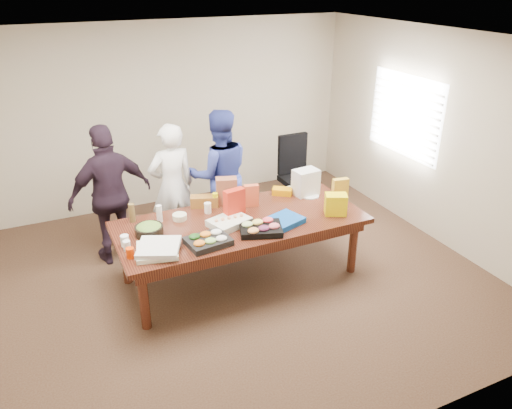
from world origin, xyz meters
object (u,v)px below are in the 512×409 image
conference_table (241,249)px  sheet_cake (229,222)px  person_center (172,186)px  person_right (220,175)px  office_chair (299,177)px  salad_bowl (149,230)px

conference_table → sheet_cake: sheet_cake is taller
person_center → person_right: 0.65m
conference_table → person_center: person_center is taller
office_chair → salad_bowl: 2.76m
office_chair → salad_bowl: bearing=-155.6°
sheet_cake → salad_bowl: 0.87m
salad_bowl → conference_table: bearing=-5.9°
person_right → sheet_cake: 1.20m
conference_table → salad_bowl: 1.11m
conference_table → person_center: size_ratio=1.70×
conference_table → salad_bowl: bearing=174.1°
conference_table → office_chair: 1.95m
conference_table → person_right: person_right is taller
conference_table → office_chair: office_chair is taller
office_chair → salad_bowl: office_chair is taller
person_center → person_right: person_right is taller
conference_table → sheet_cake: (-0.16, -0.05, 0.41)m
office_chair → sheet_cake: size_ratio=2.58×
person_right → person_center: bearing=9.2°
conference_table → office_chair: bearing=40.7°
salad_bowl → office_chair: bearing=25.0°
sheet_cake → salad_bowl: (-0.85, 0.16, 0.01)m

